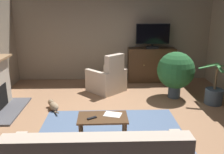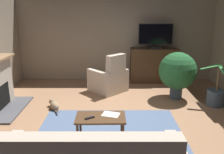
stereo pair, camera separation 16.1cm
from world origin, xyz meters
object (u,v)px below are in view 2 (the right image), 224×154
folded_newspaper (111,114)px  potted_plant_on_hearth_side (216,96)px  tv_remote (90,118)px  cat (54,105)px  coffee_table (101,120)px  armchair_angled_to_table (109,80)px  potted_plant_leafy_by_curtain (178,72)px  tv_cabinet (154,66)px  television (156,36)px

folded_newspaper → potted_plant_on_hearth_side: potted_plant_on_hearth_side is taller
tv_remote → cat: size_ratio=0.28×
potted_plant_on_hearth_side → cat: size_ratio=1.67×
coffee_table → armchair_angled_to_table: 2.59m
coffee_table → armchair_angled_to_table: armchair_angled_to_table is taller
potted_plant_on_hearth_side → potted_plant_leafy_by_curtain: bearing=150.7°
tv_remote → cat: 1.75m
tv_cabinet → potted_plant_on_hearth_side: (1.19, -1.90, -0.28)m
armchair_angled_to_table → folded_newspaper: bearing=-88.7°
television → coffee_table: bearing=-113.7°
television → cat: 3.63m
cat → coffee_table: bearing=-49.8°
coffee_table → armchair_angled_to_table: bearing=87.3°
potted_plant_on_hearth_side → potted_plant_leafy_by_curtain: size_ratio=0.84×
tv_cabinet → armchair_angled_to_table: size_ratio=1.23×
tv_cabinet → folded_newspaper: bearing=-111.3°
television → cat: (-2.65, -2.08, -1.36)m
tv_remote → cat: bearing=-87.6°
tv_cabinet → potted_plant_leafy_by_curtain: bearing=-76.2°
armchair_angled_to_table → tv_remote: bearing=-96.5°
coffee_table → armchair_angled_to_table: size_ratio=0.74×
armchair_angled_to_table → potted_plant_on_hearth_side: bearing=-21.4°
folded_newspaper → cat: size_ratio=0.49×
television → potted_plant_on_hearth_side: bearing=-57.3°
potted_plant_leafy_by_curtain → cat: bearing=-166.8°
tv_cabinet → tv_remote: bearing=-115.4°
coffee_table → tv_remote: size_ratio=5.12×
tv_cabinet → armchair_angled_to_table: 1.66m
tv_cabinet → coffee_table: 3.80m
tv_cabinet → armchair_angled_to_table: armchair_angled_to_table is taller
tv_cabinet → television: 0.95m
folded_newspaper → potted_plant_on_hearth_side: 2.94m
armchair_angled_to_table → potted_plant_on_hearth_side: size_ratio=1.16×
potted_plant_leafy_by_curtain → tv_cabinet: bearing=103.8°
coffee_table → folded_newspaper: bearing=25.4°
television → tv_remote: size_ratio=5.97×
television → cat: television is taller
tv_remote → cat: tv_remote is taller
folded_newspaper → tv_cabinet: bearing=85.8°
tv_remote → potted_plant_leafy_by_curtain: (2.04, 2.12, 0.25)m
armchair_angled_to_table → potted_plant_on_hearth_side: (2.57, -1.01, -0.11)m
coffee_table → cat: size_ratio=1.43×
tv_remote → potted_plant_on_hearth_side: potted_plant_on_hearth_side is taller
coffee_table → potted_plant_leafy_by_curtain: 2.79m
tv_remote → folded_newspaper: bearing=170.9°
coffee_table → potted_plant_leafy_by_curtain: (1.86, 2.05, 0.32)m
coffee_table → tv_cabinet: bearing=66.7°
tv_remote → television: bearing=-147.5°
tv_cabinet → potted_plant_leafy_by_curtain: size_ratio=1.21×
coffee_table → potted_plant_leafy_by_curtain: potted_plant_leafy_by_curtain is taller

